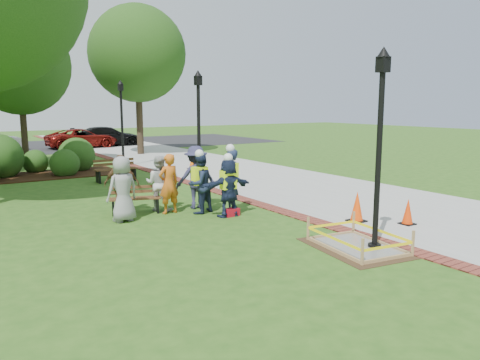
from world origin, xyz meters
TOP-DOWN VIEW (x-y plane):
  - ground at (0.00, 0.00)m, footprint 100.00×100.00m
  - sidewalk at (5.00, 10.00)m, footprint 6.00×60.00m
  - brick_edging at (1.75, 10.00)m, footprint 0.50×60.00m
  - mulch_bed at (-3.00, 12.00)m, footprint 7.00×3.00m
  - parking_lot at (0.00, 27.00)m, footprint 36.00×12.00m
  - wet_concrete_pad at (0.96, -2.77)m, footprint 2.01×2.52m
  - bench_near at (-1.90, 3.01)m, footprint 1.50×0.88m
  - bench_far at (-0.53, 8.81)m, footprint 1.68×0.62m
  - cone_front at (3.52, -2.11)m, footprint 0.35×0.35m
  - cone_back at (2.64, -1.18)m, footprint 0.42×0.42m
  - cone_far at (3.70, 10.31)m, footprint 0.38×0.38m
  - toolbox at (0.22, 1.21)m, footprint 0.46×0.29m
  - lamp_near at (1.25, -3.00)m, footprint 0.28×0.28m
  - lamp_mid at (1.25, 5.00)m, footprint 0.28×0.28m
  - lamp_far at (1.25, 13.00)m, footprint 0.28×0.28m
  - tree_back at (-2.81, 15.72)m, footprint 4.81×4.81m
  - tree_right at (4.18, 18.20)m, footprint 5.84×5.84m
  - shrub_b at (-4.35, 12.54)m, footprint 2.00×2.00m
  - shrub_c at (-1.92, 11.42)m, footprint 1.27×1.27m
  - shrub_d at (-1.05, 12.84)m, footprint 1.68×1.68m
  - shrub_e at (-2.79, 13.30)m, footprint 1.13×1.13m
  - casual_person_a at (-2.51, 2.28)m, footprint 0.62×0.45m
  - casual_person_b at (-1.09, 2.47)m, footprint 0.58×0.41m
  - casual_person_c at (-1.18, 2.95)m, footprint 0.61×0.60m
  - casual_person_d at (-2.19, 3.28)m, footprint 0.64×0.56m
  - casual_person_e at (-0.13, 2.65)m, footprint 0.67×0.51m
  - hivis_worker_a at (0.13, 1.22)m, footprint 0.53×0.35m
  - hivis_worker_b at (0.50, 1.71)m, footprint 0.69×0.65m
  - hivis_worker_c at (-0.34, 2.02)m, footprint 0.62×0.50m
  - parked_car_c at (2.24, 24.48)m, footprint 2.25×4.65m
  - parked_car_d at (4.23, 24.96)m, footprint 2.11×4.79m

SIDE VIEW (x-z plane):
  - ground at x=0.00m, z-range 0.00..0.00m
  - shrub_b at x=-4.35m, z-range -1.00..1.00m
  - shrub_c at x=-1.92m, z-range -0.63..0.63m
  - shrub_d at x=-1.05m, z-range -0.84..0.84m
  - shrub_e at x=-2.79m, z-range -0.56..0.56m
  - parked_car_c at x=2.24m, z-range -0.74..0.74m
  - parked_car_d at x=4.23m, z-range -0.78..0.78m
  - parking_lot at x=0.00m, z-range 0.00..0.01m
  - sidewalk at x=5.00m, z-range 0.00..0.02m
  - brick_edging at x=1.75m, z-range 0.00..0.03m
  - mulch_bed at x=-3.00m, z-range -0.01..0.04m
  - toolbox at x=0.22m, z-range 0.00..0.22m
  - wet_concrete_pad at x=0.96m, z-range -0.04..0.51m
  - bench_near at x=-1.90m, z-range -0.14..0.63m
  - bench_far at x=-0.53m, z-range -0.16..0.73m
  - cone_front at x=3.52m, z-range -0.01..0.68m
  - cone_far at x=3.70m, z-range -0.01..0.74m
  - cone_back at x=2.64m, z-range -0.01..0.81m
  - casual_person_c at x=-1.18m, z-range 0.00..1.63m
  - casual_person_d at x=-2.19m, z-range 0.00..1.68m
  - casual_person_b at x=-1.09m, z-range 0.00..1.71m
  - casual_person_a at x=-2.51m, z-range 0.00..1.75m
  - hivis_worker_a at x=0.13m, z-range 0.00..1.77m
  - hivis_worker_c at x=-0.34m, z-range -0.01..1.83m
  - casual_person_e at x=-0.13m, z-range 0.00..1.87m
  - hivis_worker_b at x=0.50m, z-range -0.01..1.96m
  - lamp_near at x=1.25m, z-range 0.35..4.61m
  - lamp_mid at x=1.25m, z-range 0.35..4.61m
  - lamp_far at x=1.25m, z-range 0.35..4.61m
  - tree_back at x=-2.81m, z-range 1.27..8.64m
  - tree_right at x=4.18m, z-range 1.58..10.61m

